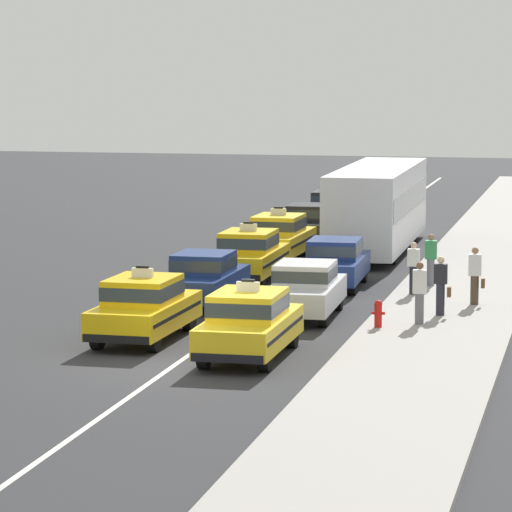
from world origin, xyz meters
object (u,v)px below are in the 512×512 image
at_px(pedestrian_near_crosswalk, 413,268).
at_px(fire_hydrant, 378,312).
at_px(taxi_left_third, 249,254).
at_px(pedestrian_far_corner, 431,259).
at_px(sedan_left_second, 204,277).
at_px(sedan_left_fifth, 309,223).
at_px(sedan_left_sixth, 332,208).
at_px(pedestrian_by_storefront, 441,286).
at_px(taxi_left_fourth, 279,236).
at_px(taxi_left_nearest, 144,307).
at_px(sedan_right_third, 335,262).
at_px(bus_right_fourth, 378,204).
at_px(pedestrian_mid_block, 420,293).
at_px(taxi_right_nearest, 249,323).
at_px(sedan_right_second, 305,288).
at_px(pedestrian_trailing, 475,276).

height_order(pedestrian_near_crosswalk, fire_hydrant, pedestrian_near_crosswalk).
relative_size(taxi_left_third, fire_hydrant, 6.26).
bearing_deg(pedestrian_far_corner, sedan_left_second, -143.89).
bearing_deg(sedan_left_fifth, pedestrian_far_corner, -61.40).
relative_size(sedan_left_sixth, pedestrian_by_storefront, 2.63).
bearing_deg(pedestrian_by_storefront, taxi_left_fourth, 121.46).
height_order(taxi_left_nearest, sedan_right_third, taxi_left_nearest).
height_order(sedan_left_sixth, bus_right_fourth, bus_right_fourth).
bearing_deg(fire_hydrant, sedan_left_sixth, 102.77).
bearing_deg(fire_hydrant, bus_right_fourth, 98.45).
distance_m(pedestrian_mid_block, fire_hydrant, 1.34).
xyz_separation_m(pedestrian_mid_block, fire_hydrant, (-1.00, -0.77, -0.45)).
height_order(bus_right_fourth, pedestrian_by_storefront, bus_right_fourth).
height_order(taxi_right_nearest, pedestrian_near_crosswalk, taxi_right_nearest).
bearing_deg(pedestrian_far_corner, bus_right_fourth, 108.34).
bearing_deg(taxi_left_third, sedan_right_second, -64.54).
bearing_deg(sedan_left_sixth, sedan_right_third, -79.66).
distance_m(sedan_right_third, pedestrian_mid_block, 7.72).
distance_m(taxi_left_nearest, taxi_left_third, 11.03).
relative_size(taxi_left_nearest, pedestrian_by_storefront, 2.78).
distance_m(taxi_left_nearest, sedan_left_sixth, 27.58).
xyz_separation_m(taxi_right_nearest, pedestrian_near_crosswalk, (2.74, 10.17, 0.08)).
relative_size(taxi_left_nearest, sedan_right_second, 1.06).
xyz_separation_m(sedan_left_second, bus_right_fourth, (3.14, 13.67, 0.97)).
distance_m(sedan_left_fifth, bus_right_fourth, 3.63).
bearing_deg(sedan_right_second, taxi_left_third, 115.46).
bearing_deg(sedan_left_fifth, taxi_left_third, -90.14).
height_order(sedan_left_fifth, sedan_left_sixth, same).
xyz_separation_m(taxi_right_nearest, fire_hydrant, (2.54, 4.18, -0.33)).
relative_size(sedan_left_fifth, pedestrian_far_corner, 2.65).
bearing_deg(fire_hydrant, pedestrian_mid_block, 37.56).
xyz_separation_m(sedan_right_second, bus_right_fourth, (-0.19, 15.15, 0.97)).
bearing_deg(sedan_left_sixth, pedestrian_mid_block, -74.63).
distance_m(sedan_right_third, pedestrian_far_corner, 3.02).
xyz_separation_m(sedan_right_third, pedestrian_by_storefront, (3.92, -5.35, 0.13)).
height_order(sedan_left_sixth, pedestrian_mid_block, pedestrian_mid_block).
bearing_deg(pedestrian_far_corner, taxi_left_third, 173.32).
xyz_separation_m(taxi_left_third, sedan_left_sixth, (-0.17, 16.55, -0.03)).
xyz_separation_m(sedan_left_fifth, sedan_left_sixth, (-0.19, 6.24, 0.00)).
distance_m(pedestrian_trailing, pedestrian_far_corner, 3.84).
xyz_separation_m(taxi_left_fourth, sedan_right_third, (3.14, -6.18, -0.03)).
height_order(sedan_right_second, pedestrian_by_storefront, pedestrian_by_storefront).
bearing_deg(fire_hydrant, sedan_right_second, 140.89).
distance_m(sedan_left_fifth, sedan_left_sixth, 6.24).
bearing_deg(bus_right_fourth, taxi_right_nearest, -90.03).
bearing_deg(taxi_left_fourth, sedan_left_sixth, 90.28).
height_order(sedan_left_sixth, taxi_right_nearest, taxi_right_nearest).
xyz_separation_m(sedan_left_sixth, pedestrian_near_crosswalk, (5.89, -19.14, 0.11)).
bearing_deg(taxi_left_third, taxi_left_nearest, -91.08).
relative_size(pedestrian_by_storefront, pedestrian_trailing, 0.99).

